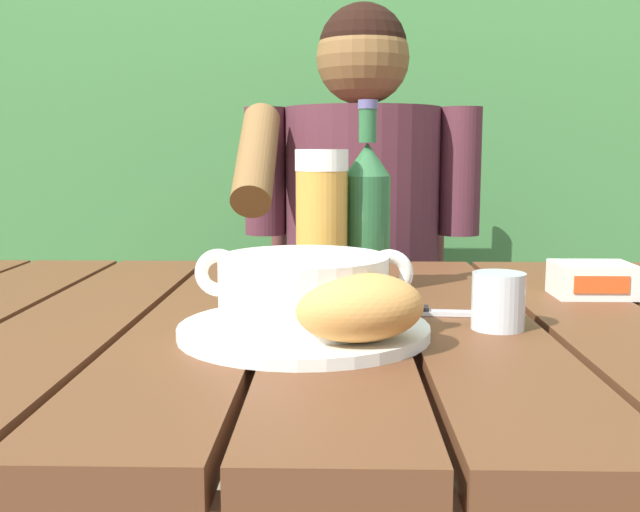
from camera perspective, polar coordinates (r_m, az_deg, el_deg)
dining_table at (r=0.91m, az=1.11°, el=-10.01°), size 1.36×0.86×0.72m
hedge_backdrop at (r=2.42m, az=6.17°, el=15.03°), size 3.93×0.95×3.05m
chair_near_diner at (r=1.78m, az=2.85°, el=-6.43°), size 0.43×0.45×0.94m
person_eating at (r=1.54m, az=3.00°, el=0.48°), size 0.48×0.47×1.21m
serving_plate at (r=0.79m, az=-1.44°, el=-5.65°), size 0.26×0.26×0.01m
soup_bowl at (r=0.78m, az=-1.45°, el=-2.49°), size 0.23×0.18×0.08m
bread_roll at (r=0.71m, az=2.79°, el=-3.89°), size 0.15×0.13×0.07m
beer_glass at (r=0.99m, az=-0.03°, el=2.55°), size 0.07×0.07×0.19m
beer_bottle at (r=1.02m, az=3.43°, el=3.22°), size 0.06×0.06×0.26m
water_glass_small at (r=0.83m, az=13.20°, el=-3.34°), size 0.06×0.06×0.06m
butter_tub at (r=1.05m, az=19.79°, el=-1.70°), size 0.10×0.08×0.04m
table_knife at (r=0.89m, az=7.87°, el=-4.18°), size 0.17×0.03×0.01m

